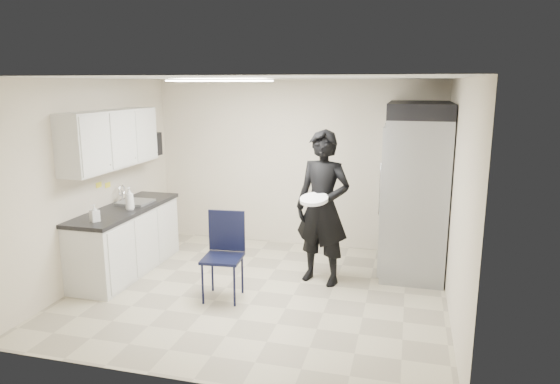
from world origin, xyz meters
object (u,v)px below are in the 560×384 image
(lower_counter, at_px, (127,241))
(commercial_fridge, at_px, (415,196))
(man_tuxedo, at_px, (323,208))
(folding_chair, at_px, (222,258))

(lower_counter, relative_size, commercial_fridge, 0.90)
(commercial_fridge, bearing_deg, lower_counter, -164.12)
(lower_counter, xyz_separation_m, man_tuxedo, (2.64, 0.32, 0.56))
(lower_counter, relative_size, folding_chair, 1.88)
(commercial_fridge, xyz_separation_m, folding_chair, (-2.19, -1.58, -0.54))
(commercial_fridge, xyz_separation_m, man_tuxedo, (-1.14, -0.76, -0.06))
(folding_chair, bearing_deg, man_tuxedo, 32.89)
(folding_chair, distance_m, man_tuxedo, 1.42)
(lower_counter, xyz_separation_m, folding_chair, (1.59, -0.50, 0.08))
(lower_counter, distance_m, man_tuxedo, 2.72)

